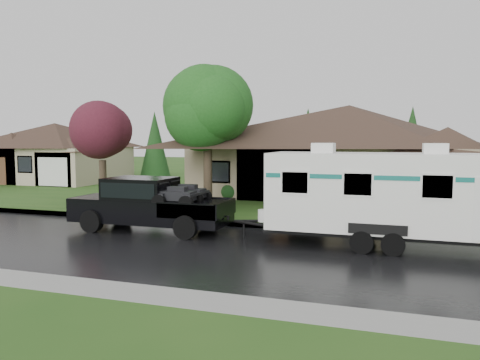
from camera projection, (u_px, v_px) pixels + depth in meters
name	position (u px, v px, depth m)	size (l,w,h in m)	color
ground	(255.00, 239.00, 17.03)	(140.00, 140.00, 0.00)	#275119
road	(238.00, 252.00, 15.14)	(140.00, 8.00, 0.01)	black
curb	(271.00, 226.00, 19.16)	(140.00, 0.50, 0.15)	gray
lawn	(318.00, 193.00, 31.22)	(140.00, 26.00, 0.15)	#275119
house_main	(353.00, 140.00, 29.10)	(19.44, 10.80, 6.90)	gray
house_far	(56.00, 147.00, 38.56)	(10.80, 8.64, 5.80)	tan
tree_left_green	(207.00, 111.00, 24.08)	(4.31, 4.31, 7.14)	#382B1E
tree_red	(102.00, 135.00, 25.11)	(3.25, 3.25, 5.38)	#382B1E
shrub_row	(340.00, 195.00, 25.15)	(13.60, 1.00, 1.00)	#143814
pickup_truck	(148.00, 202.00, 18.55)	(6.33, 2.41, 2.11)	black
travel_trailer	(379.00, 192.00, 15.74)	(7.81, 2.74, 3.51)	white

